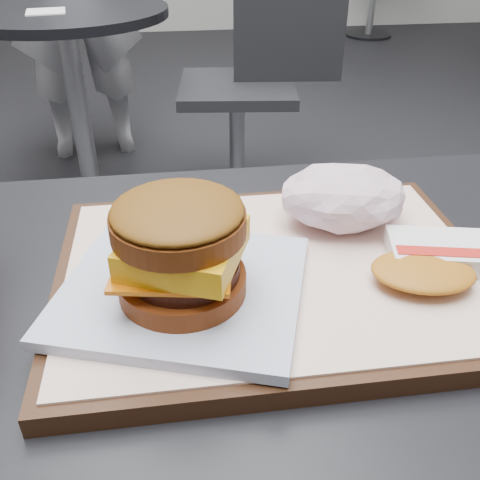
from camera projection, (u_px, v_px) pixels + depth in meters
name	position (u px, v px, depth m)	size (l,w,h in m)	color
customer_table	(222.00, 472.00, 0.53)	(0.80, 0.60, 0.77)	#A5A5AA
serving_tray	(274.00, 274.00, 0.48)	(0.38, 0.28, 0.02)	black
breakfast_sandwich	(181.00, 258.00, 0.41)	(0.23, 0.22, 0.09)	silver
hash_brown	(433.00, 260.00, 0.46)	(0.13, 0.10, 0.02)	silver
crumpled_wrapper	(344.00, 197.00, 0.52)	(0.12, 0.10, 0.05)	silver
neighbor_table	(72.00, 69.00, 1.88)	(0.70, 0.70, 0.75)	black
napkin	(46.00, 11.00, 1.70)	(0.12, 0.12, 0.00)	white
neighbor_chair	(255.00, 74.00, 1.97)	(0.62, 0.46, 0.88)	#96969B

